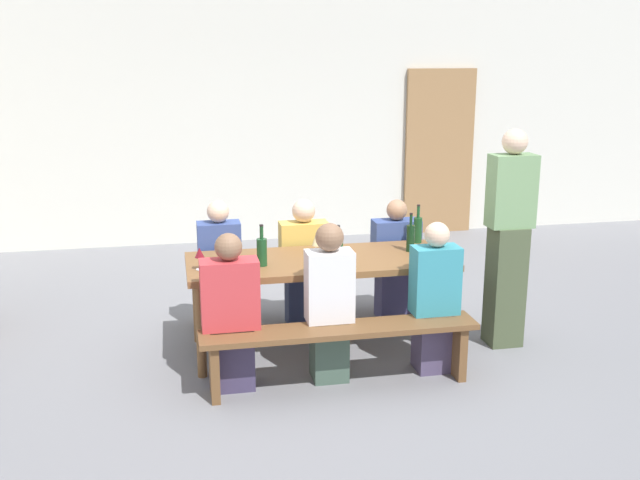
{
  "coord_description": "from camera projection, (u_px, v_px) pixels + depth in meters",
  "views": [
    {
      "loc": [
        -1.1,
        -5.38,
        2.33
      ],
      "look_at": [
        0.0,
        0.0,
        0.9
      ],
      "focal_mm": 41.16,
      "sensor_mm": 36.0,
      "label": 1
    }
  ],
  "objects": [
    {
      "name": "ground_plane",
      "position": [
        320.0,
        348.0,
        5.9
      ],
      "size": [
        24.0,
        24.0,
        0.0
      ],
      "primitive_type": "plane",
      "color": "slate"
    },
    {
      "name": "back_wall",
      "position": [
        260.0,
        111.0,
        8.97
      ],
      "size": [
        14.0,
        0.2,
        3.2
      ],
      "primitive_type": "cube",
      "color": "silver",
      "rests_on": "ground"
    },
    {
      "name": "wooden_door",
      "position": [
        439.0,
        152.0,
        9.41
      ],
      "size": [
        0.9,
        0.06,
        2.1
      ],
      "primitive_type": "cube",
      "color": "#9E7247",
      "rests_on": "ground"
    },
    {
      "name": "tasting_table",
      "position": [
        320.0,
        268.0,
        5.73
      ],
      "size": [
        2.06,
        0.81,
        0.75
      ],
      "color": "brown",
      "rests_on": "ground"
    },
    {
      "name": "bench_near",
      "position": [
        340.0,
        340.0,
        5.14
      ],
      "size": [
        1.96,
        0.3,
        0.45
      ],
      "color": "brown",
      "rests_on": "ground"
    },
    {
      "name": "bench_far",
      "position": [
        304.0,
        280.0,
        6.48
      ],
      "size": [
        1.96,
        0.3,
        0.45
      ],
      "color": "brown",
      "rests_on": "ground"
    },
    {
      "name": "wine_bottle_0",
      "position": [
        262.0,
        251.0,
        5.5
      ],
      "size": [
        0.08,
        0.08,
        0.32
      ],
      "color": "#194723",
      "rests_on": "tasting_table"
    },
    {
      "name": "wine_bottle_1",
      "position": [
        338.0,
        250.0,
        5.49
      ],
      "size": [
        0.08,
        0.08,
        0.31
      ],
      "color": "#194723",
      "rests_on": "tasting_table"
    },
    {
      "name": "wine_bottle_2",
      "position": [
        410.0,
        237.0,
        5.89
      ],
      "size": [
        0.07,
        0.07,
        0.32
      ],
      "color": "#143319",
      "rests_on": "tasting_table"
    },
    {
      "name": "wine_bottle_3",
      "position": [
        418.0,
        229.0,
        6.16
      ],
      "size": [
        0.07,
        0.07,
        0.33
      ],
      "color": "#194723",
      "rests_on": "tasting_table"
    },
    {
      "name": "wine_glass_0",
      "position": [
        199.0,
        254.0,
        5.39
      ],
      "size": [
        0.07,
        0.07,
        0.17
      ],
      "color": "silver",
      "rests_on": "tasting_table"
    },
    {
      "name": "wine_glass_1",
      "position": [
        316.0,
        240.0,
        5.81
      ],
      "size": [
        0.06,
        0.06,
        0.17
      ],
      "color": "silver",
      "rests_on": "tasting_table"
    },
    {
      "name": "seated_guest_near_0",
      "position": [
        231.0,
        317.0,
        5.1
      ],
      "size": [
        0.4,
        0.24,
        1.13
      ],
      "rotation": [
        0.0,
        0.0,
        1.57
      ],
      "color": "#3E3555",
      "rests_on": "ground"
    },
    {
      "name": "seated_guest_near_1",
      "position": [
        329.0,
        306.0,
        5.22
      ],
      "size": [
        0.33,
        0.24,
        1.16
      ],
      "rotation": [
        0.0,
        0.0,
        1.57
      ],
      "color": "#405749",
      "rests_on": "ground"
    },
    {
      "name": "seated_guest_near_2",
      "position": [
        434.0,
        301.0,
        5.38
      ],
      "size": [
        0.34,
        0.24,
        1.13
      ],
      "rotation": [
        0.0,
        0.0,
        1.57
      ],
      "color": "#4B405F",
      "rests_on": "ground"
    },
    {
      "name": "seated_guest_far_0",
      "position": [
        220.0,
        270.0,
        6.15
      ],
      "size": [
        0.36,
        0.24,
        1.13
      ],
      "rotation": [
        0.0,
        0.0,
        -1.57
      ],
      "color": "#485556",
      "rests_on": "ground"
    },
    {
      "name": "seated_guest_far_1",
      "position": [
        304.0,
        267.0,
        6.29
      ],
      "size": [
        0.41,
        0.24,
        1.11
      ],
      "rotation": [
        0.0,
        0.0,
        -1.57
      ],
      "color": "navy",
      "rests_on": "ground"
    },
    {
      "name": "seated_guest_far_2",
      "position": [
        395.0,
        264.0,
        6.45
      ],
      "size": [
        0.41,
        0.24,
        1.08
      ],
      "rotation": [
        0.0,
        0.0,
        -1.57
      ],
      "color": "#413E6E",
      "rests_on": "ground"
    },
    {
      "name": "standing_host",
      "position": [
        508.0,
        242.0,
        5.79
      ],
      "size": [
        0.35,
        0.24,
        1.75
      ],
      "rotation": [
        0.0,
        0.0,
        3.14
      ],
      "color": "#475236",
      "rests_on": "ground"
    }
  ]
}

